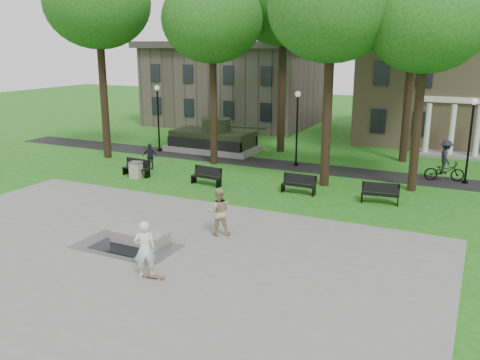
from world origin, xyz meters
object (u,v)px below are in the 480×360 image
object	(u,v)px
skateboarder	(145,249)
trash_bin	(136,170)
cyclist	(445,164)
concrete_block	(140,237)
friend_watching	(219,211)
park_bench_0	(137,167)

from	to	relation	value
skateboarder	trash_bin	bearing A→B (deg)	-90.98
skateboarder	trash_bin	xyz separation A→B (m)	(-8.25, 10.47, -0.51)
cyclist	trash_bin	world-z (taller)	cyclist
concrete_block	cyclist	size ratio (longest dim) A/B	0.93
concrete_block	trash_bin	distance (m)	10.20
friend_watching	park_bench_0	xyz separation A→B (m)	(-8.91, 6.47, -0.49)
park_bench_0	skateboarder	bearing A→B (deg)	-47.19
concrete_block	cyclist	xyz separation A→B (m)	(9.95, 15.13, 0.71)
park_bench_0	trash_bin	bearing A→B (deg)	-54.98
friend_watching	cyclist	size ratio (longest dim) A/B	0.84
skateboarder	trash_bin	size ratio (longest dim) A/B	2.03
concrete_block	friend_watching	size ratio (longest dim) A/B	1.11
park_bench_0	trash_bin	size ratio (longest dim) A/B	1.91
cyclist	trash_bin	distance (m)	17.68
skateboarder	concrete_block	bearing A→B (deg)	-89.32
skateboarder	friend_watching	world-z (taller)	friend_watching
park_bench_0	trash_bin	distance (m)	0.54
concrete_block	trash_bin	world-z (taller)	trash_bin
friend_watching	park_bench_0	world-z (taller)	friend_watching
trash_bin	park_bench_0	bearing A→B (deg)	120.14
skateboarder	cyclist	size ratio (longest dim) A/B	0.83
concrete_block	friend_watching	xyz separation A→B (m)	(2.40, 2.06, 0.76)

